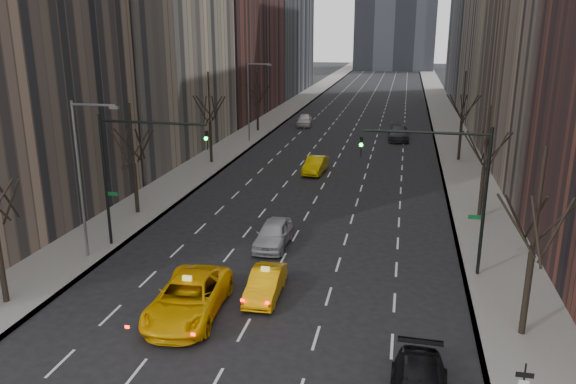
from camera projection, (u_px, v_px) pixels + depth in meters
The scene contains 19 objects.
ground at pixel (215, 384), 21.22m from camera, with size 400.00×400.00×0.00m, color black.
sidewalk_left at pixel (285, 111), 89.32m from camera, with size 4.50×320.00×0.15m, color slate.
sidewalk_right at pixel (444, 116), 84.52m from camera, with size 4.50×320.00×0.15m, color slate.
tree_lw_b at pixel (134, 164), 39.42m from camera, with size 3.36×3.50×7.82m.
tree_lw_c at pixel (210, 123), 54.35m from camera, with size 3.36×3.50×8.74m.
tree_lw_d at pixel (257, 104), 71.39m from camera, with size 3.36×3.50×7.36m.
tree_rw_a at pixel (532, 254), 23.40m from camera, with size 3.36×3.50×8.28m.
tree_rw_b at pixel (484, 167), 38.47m from camera, with size 3.36×3.50×7.82m.
tree_rw_c at pixel (462, 121), 55.28m from camera, with size 3.36×3.50×8.74m.
traffic_mast_left at pixel (130, 160), 32.72m from camera, with size 6.69×0.39×8.00m.
traffic_mast_right at pixel (453, 177), 29.15m from camera, with size 6.69×0.39×8.00m.
streetlight_near at pixel (84, 165), 31.15m from camera, with size 2.83×0.22×9.00m.
streetlight_far at pixel (251, 94), 64.00m from camera, with size 2.83×0.22×9.00m.
taxi_suv at pixel (188, 298), 26.01m from camera, with size 2.95×6.40×1.78m, color #FDB905.
taxi_sedan at pixel (265, 284), 27.88m from camera, with size 1.47×4.21×1.39m, color #FFAA05.
silver_sedan_ahead at pixel (273, 234), 34.31m from camera, with size 1.87×4.66×1.59m, color #ADAFB6.
far_taxi at pixel (315, 165), 51.56m from camera, with size 1.59×4.55×1.50m, color #DAB504.
far_suv_grey at pixel (398, 133), 66.77m from camera, with size 2.40×5.90×1.71m, color #303036.
far_car_white at pixel (305, 120), 76.19m from camera, with size 1.91×4.74×1.61m, color silver.
Camera 1 is at (6.46, -17.34, 12.97)m, focal length 35.00 mm.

